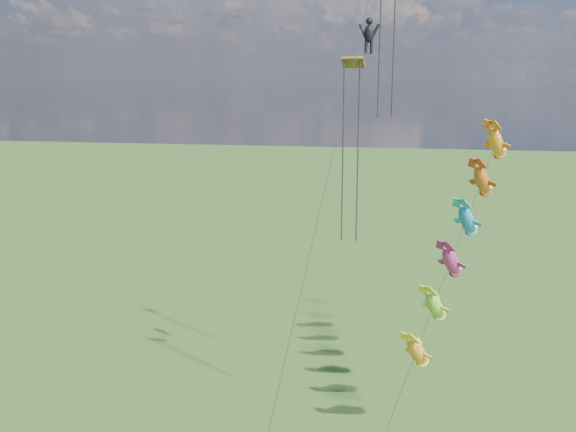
# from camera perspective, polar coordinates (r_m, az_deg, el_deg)

# --- Properties ---
(fish_windsock_rig) EXTENTS (7.97, 13.95, 18.23)m
(fish_windsock_rig) POSITION_cam_1_polar(r_m,az_deg,el_deg) (36.75, 14.93, -2.14)
(fish_windsock_rig) COLOR brown
(fish_windsock_rig) RESTS_ON ground
(parafoil_rig) EXTENTS (5.51, 17.00, 27.76)m
(parafoil_rig) POSITION_cam_1_polar(r_m,az_deg,el_deg) (32.74, 7.00, 14.29)
(parafoil_rig) COLOR brown
(parafoil_rig) RESTS_ON ground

